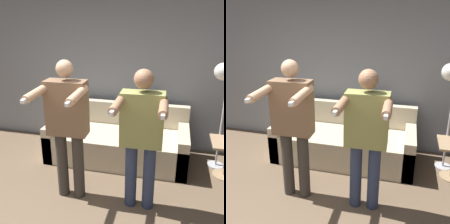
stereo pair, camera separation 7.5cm
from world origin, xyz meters
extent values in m
cube|color=gray|center=(0.00, 2.55, 1.30)|extent=(10.00, 0.05, 2.60)
cube|color=beige|center=(0.39, 1.93, 0.23)|extent=(2.18, 0.95, 0.46)
cube|color=beige|center=(0.39, 2.33, 0.65)|extent=(2.18, 0.14, 0.38)
cube|color=beige|center=(-0.63, 1.93, 0.30)|extent=(0.16, 0.95, 0.60)
cube|color=beige|center=(1.40, 1.93, 0.30)|extent=(0.16, 0.95, 0.60)
cylinder|color=#38332D|center=(-0.09, 0.87, 0.43)|extent=(0.14, 0.14, 0.86)
cylinder|color=#38332D|center=(0.13, 0.87, 0.43)|extent=(0.14, 0.14, 0.86)
cube|color=brown|center=(0.02, 0.87, 1.19)|extent=(0.48, 0.24, 0.65)
sphere|color=tan|center=(0.02, 0.87, 1.65)|extent=(0.20, 0.20, 0.20)
cylinder|color=tan|center=(-0.20, 0.61, 1.43)|extent=(0.11, 0.51, 0.11)
cube|color=white|center=(-0.19, 0.36, 1.42)|extent=(0.04, 0.12, 0.04)
cylinder|color=tan|center=(0.25, 0.63, 1.43)|extent=(0.11, 0.51, 0.11)
cube|color=white|center=(0.26, 0.38, 1.42)|extent=(0.04, 0.12, 0.04)
cylinder|color=#2D3856|center=(0.79, 0.87, 0.41)|extent=(0.14, 0.14, 0.82)
cylinder|color=#2D3856|center=(1.00, 0.87, 0.41)|extent=(0.14, 0.14, 0.82)
cube|color=#8C8E4C|center=(0.89, 0.87, 1.13)|extent=(0.48, 0.23, 0.62)
sphere|color=#9E7051|center=(0.89, 0.87, 1.58)|extent=(0.21, 0.21, 0.21)
cylinder|color=#9E7051|center=(0.68, 0.61, 1.37)|extent=(0.11, 0.50, 0.10)
cube|color=white|center=(0.69, 0.36, 1.37)|extent=(0.04, 0.12, 0.04)
cylinder|color=#9E7051|center=(1.13, 0.63, 1.37)|extent=(0.11, 0.50, 0.10)
cube|color=white|center=(1.13, 0.38, 1.37)|extent=(0.04, 0.12, 0.04)
ellipsoid|color=#3D3833|center=(0.79, 2.33, 0.91)|extent=(0.37, 0.15, 0.14)
sphere|color=#3D3833|center=(0.94, 2.33, 0.96)|extent=(0.09, 0.09, 0.09)
ellipsoid|color=#3D3833|center=(0.59, 2.35, 0.86)|extent=(0.20, 0.04, 0.04)
cone|color=#3D3833|center=(0.93, 2.31, 0.99)|extent=(0.03, 0.03, 0.03)
cone|color=#3D3833|center=(0.93, 2.35, 0.99)|extent=(0.03, 0.03, 0.03)
cylinder|color=#B2B2B7|center=(1.92, 2.06, 0.01)|extent=(0.25, 0.25, 0.02)
cylinder|color=#B2B2B7|center=(1.92, 2.06, 0.80)|extent=(0.03, 0.03, 1.59)
sphere|color=white|center=(1.84, 2.06, 1.47)|extent=(0.24, 0.24, 0.24)
cylinder|color=#A38460|center=(2.02, 1.81, 0.01)|extent=(0.34, 0.34, 0.02)
camera|label=1|loc=(1.22, -1.79, 2.16)|focal=42.00mm
camera|label=2|loc=(1.29, -1.77, 2.16)|focal=42.00mm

